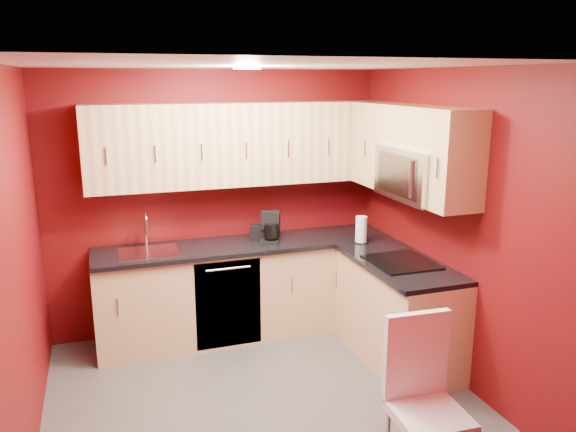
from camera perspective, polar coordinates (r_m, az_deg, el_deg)
floor at (r=4.57m, az=-2.59°, el=-18.09°), size 3.20×3.20×0.00m
ceiling at (r=3.88m, az=-3.00°, el=15.08°), size 3.20×3.20×0.00m
wall_back at (r=5.46m, az=-7.16°, el=1.40°), size 3.20×0.00×3.20m
wall_front at (r=2.73m, az=6.19°, el=-11.43°), size 3.20×0.00×3.20m
wall_left at (r=3.94m, az=-25.80°, el=-4.76°), size 0.00×3.00×3.00m
wall_right at (r=4.73m, az=16.18°, el=-0.98°), size 0.00×3.00×3.00m
base_cabinets_back at (r=5.46m, az=-4.18°, el=-7.48°), size 2.80×0.60×0.87m
base_cabinets_right at (r=5.04m, az=11.07°, el=-9.60°), size 0.60×1.30×0.87m
countertop_back at (r=5.30m, az=-4.23°, el=-2.94°), size 2.80×0.63×0.04m
countertop_right at (r=4.86m, az=11.25°, el=-4.75°), size 0.63×1.27×0.04m
upper_cabinets_back at (r=5.25m, az=-4.80°, el=7.31°), size 2.80×0.35×0.75m
upper_cabinets_right at (r=4.89m, az=12.02°, el=7.33°), size 0.35×1.55×0.75m
microwave at (r=4.70m, az=13.05°, el=4.22°), size 0.42×0.76×0.42m
cooktop at (r=4.82m, az=11.42°, el=-4.60°), size 0.50×0.55×0.01m
sink at (r=5.16m, az=-14.01°, el=-3.16°), size 0.52×0.42×0.35m
dishwasher_front at (r=5.15m, az=-6.07°, el=-8.89°), size 0.60×0.02×0.82m
downlight at (r=4.17m, az=-4.17°, el=14.76°), size 0.20×0.20×0.01m
coffee_maker at (r=5.27m, az=-1.85°, el=-1.17°), size 0.25×0.28×0.29m
napkin_holder at (r=5.38m, az=-3.18°, el=-1.66°), size 0.16×0.16×0.14m
paper_towel at (r=5.30m, az=7.45°, el=-1.38°), size 0.15×0.15×0.25m
dining_chair at (r=3.61m, az=14.16°, el=-18.25°), size 0.44×0.46×1.04m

